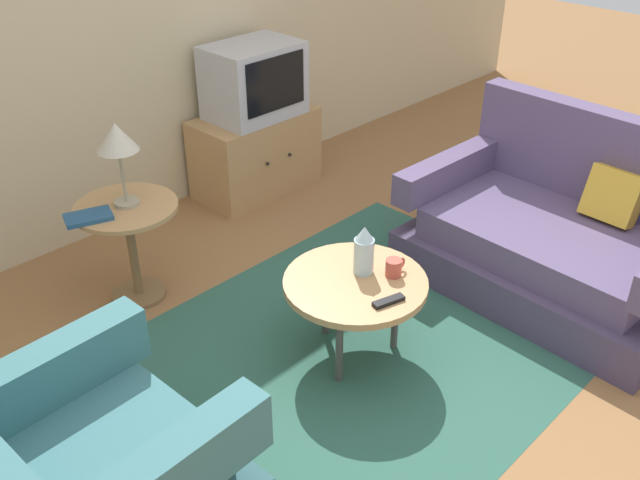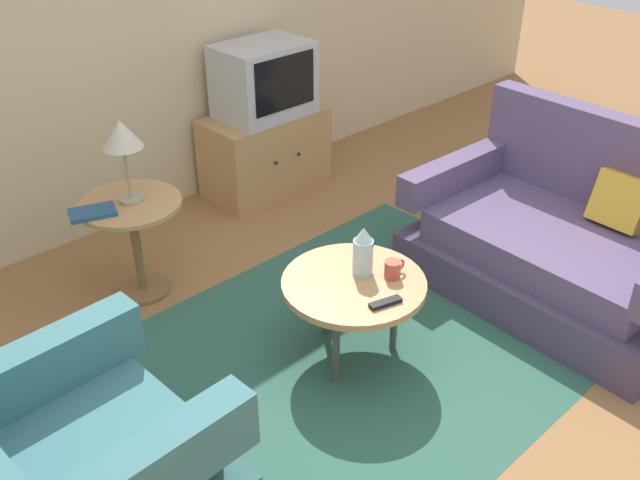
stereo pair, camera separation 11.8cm
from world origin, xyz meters
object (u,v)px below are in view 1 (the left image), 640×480
at_px(tv_remote_dark, 389,301).
at_px(couch, 558,239).
at_px(tv_stand, 256,153).
at_px(mug, 394,267).
at_px(television, 254,81).
at_px(vase, 364,251).
at_px(side_table, 129,231).
at_px(coffee_table, 355,287).
at_px(table_lamp, 117,141).
at_px(book, 88,217).

bearing_deg(tv_remote_dark, couch, 8.44).
relative_size(tv_stand, mug, 6.96).
bearing_deg(television, mug, -111.54).
bearing_deg(vase, tv_stand, 64.99).
bearing_deg(television, tv_remote_dark, -115.09).
xyz_separation_m(side_table, tv_stand, (1.35, 0.52, -0.13)).
height_order(coffee_table, table_lamp, table_lamp).
height_order(tv_stand, table_lamp, table_lamp).
relative_size(couch, mug, 12.67).
bearing_deg(side_table, coffee_table, -68.48).
xyz_separation_m(coffee_table, television, (0.88, 1.70, 0.41)).
xyz_separation_m(tv_stand, vase, (-0.79, -1.70, 0.28)).
bearing_deg(tv_stand, side_table, -158.82).
bearing_deg(table_lamp, book, 179.30).
bearing_deg(vase, coffee_table, -165.67).
distance_m(coffee_table, vase, 0.18).
xyz_separation_m(coffee_table, side_table, (-0.47, 1.20, 0.01)).
relative_size(side_table, table_lamp, 1.27).
height_order(television, table_lamp, television).
height_order(coffee_table, tv_remote_dark, tv_remote_dark).
bearing_deg(table_lamp, tv_stand, 21.16).
bearing_deg(mug, couch, -15.39).
distance_m(coffee_table, television, 1.96).
distance_m(side_table, tv_remote_dark, 1.49).
bearing_deg(book, table_lamp, 18.56).
height_order(side_table, book, book).
xyz_separation_m(coffee_table, tv_remote_dark, (-0.03, -0.23, 0.05)).
relative_size(tv_stand, television, 1.40).
distance_m(couch, coffee_table, 1.33).
distance_m(side_table, mug, 1.45).
xyz_separation_m(side_table, television, (1.35, 0.50, 0.40)).
xyz_separation_m(coffee_table, tv_stand, (0.88, 1.72, -0.12)).
height_order(couch, side_table, couch).
distance_m(side_table, tv_stand, 1.45).
height_order(couch, tv_remote_dark, couch).
height_order(couch, vase, couch).
height_order(side_table, mug, side_table).
bearing_deg(television, table_lamp, -159.55).
height_order(side_table, tv_stand, side_table).
bearing_deg(table_lamp, couch, -43.12).
relative_size(couch, coffee_table, 2.27).
xyz_separation_m(coffee_table, vase, (0.08, 0.02, 0.16)).
relative_size(tv_stand, vase, 3.46).
distance_m(table_lamp, tv_remote_dark, 1.57).
xyz_separation_m(coffee_table, book, (-0.68, 1.21, 0.18)).
xyz_separation_m(coffee_table, mug, (0.16, -0.10, 0.08)).
xyz_separation_m(television, tv_remote_dark, (-0.90, -1.93, -0.36)).
bearing_deg(table_lamp, vase, -65.46).
bearing_deg(table_lamp, mug, -64.57).
bearing_deg(side_table, vase, -64.71).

